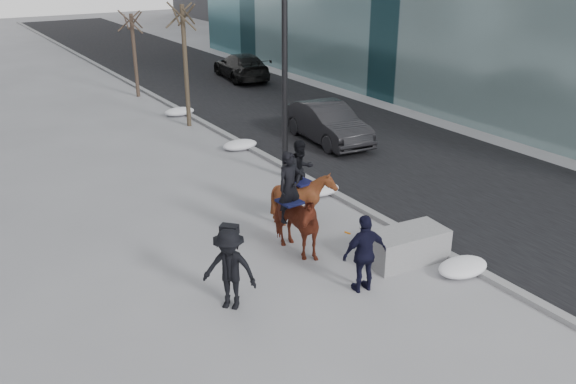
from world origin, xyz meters
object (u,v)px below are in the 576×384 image
mounted_left (292,217)px  mounted_right (303,193)px  planter (406,246)px  car_near (327,123)px

mounted_left → mounted_right: size_ratio=1.09×
planter → car_near: bearing=65.8°
planter → car_near: car_near is taller
planter → mounted_left: (-2.06, 1.75, 0.56)m
mounted_left → mounted_right: bearing=47.6°
mounted_right → planter: bearing=-71.5°
planter → mounted_right: mounted_right is taller
mounted_left → mounted_right: 1.61m
planter → mounted_left: 2.76m
car_near → mounted_left: bearing=-125.7°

